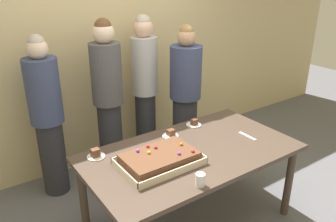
# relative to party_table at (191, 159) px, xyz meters

# --- Properties ---
(ground_plane) EXTENTS (12.00, 12.00, 0.00)m
(ground_plane) POSITION_rel_party_table_xyz_m (0.00, 0.00, -0.68)
(ground_plane) COLOR #5B5B60
(interior_back_panel) EXTENTS (8.00, 0.12, 3.00)m
(interior_back_panel) POSITION_rel_party_table_xyz_m (0.00, 1.60, 0.82)
(interior_back_panel) COLOR #CCB784
(interior_back_panel) RESTS_ON ground_plane
(party_table) EXTENTS (1.83, 1.01, 0.76)m
(party_table) POSITION_rel_party_table_xyz_m (0.00, 0.00, 0.00)
(party_table) COLOR #47382D
(party_table) RESTS_ON ground_plane
(sheet_cake) EXTENTS (0.64, 0.43, 0.12)m
(sheet_cake) POSITION_rel_party_table_xyz_m (-0.34, -0.03, 0.13)
(sheet_cake) COLOR beige
(sheet_cake) RESTS_ON party_table
(plated_slice_near_left) EXTENTS (0.15, 0.15, 0.07)m
(plated_slice_near_left) POSITION_rel_party_table_xyz_m (0.01, 0.32, 0.10)
(plated_slice_near_left) COLOR white
(plated_slice_near_left) RESTS_ON party_table
(plated_slice_near_right) EXTENTS (0.15, 0.15, 0.07)m
(plated_slice_near_right) POSITION_rel_party_table_xyz_m (0.34, 0.39, 0.10)
(plated_slice_near_right) COLOR white
(plated_slice_near_right) RESTS_ON party_table
(plated_slice_far_left) EXTENTS (0.15, 0.15, 0.08)m
(plated_slice_far_left) POSITION_rel_party_table_xyz_m (-0.71, 0.36, 0.11)
(plated_slice_far_left) COLOR white
(plated_slice_far_left) RESTS_ON party_table
(drink_cup_nearest) EXTENTS (0.07, 0.07, 0.10)m
(drink_cup_nearest) POSITION_rel_party_table_xyz_m (-0.26, -0.43, 0.13)
(drink_cup_nearest) COLOR white
(drink_cup_nearest) RESTS_ON party_table
(cake_server_utensil) EXTENTS (0.03, 0.20, 0.01)m
(cake_server_utensil) POSITION_rel_party_table_xyz_m (0.60, -0.09, 0.08)
(cake_server_utensil) COLOR silver
(cake_server_utensil) RESTS_ON party_table
(person_serving_front) EXTENTS (0.32, 0.32, 1.66)m
(person_serving_front) POSITION_rel_party_table_xyz_m (-0.85, 1.20, 0.18)
(person_serving_front) COLOR #28282D
(person_serving_front) RESTS_ON ground_plane
(person_green_shirt_behind) EXTENTS (0.32, 0.32, 1.76)m
(person_green_shirt_behind) POSITION_rel_party_table_xyz_m (-0.23, 1.13, 0.25)
(person_green_shirt_behind) COLOR #28282D
(person_green_shirt_behind) RESTS_ON ground_plane
(person_striped_tie_right) EXTENTS (0.35, 0.35, 1.67)m
(person_striped_tie_right) POSITION_rel_party_table_xyz_m (0.60, 0.87, 0.18)
(person_striped_tie_right) COLOR #28282D
(person_striped_tie_right) RESTS_ON ground_plane
(person_far_right_suit) EXTENTS (0.30, 0.30, 1.75)m
(person_far_right_suit) POSITION_rel_party_table_xyz_m (0.29, 1.23, 0.25)
(person_far_right_suit) COLOR #28282D
(person_far_right_suit) RESTS_ON ground_plane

